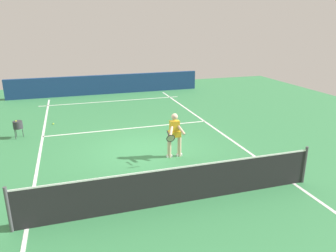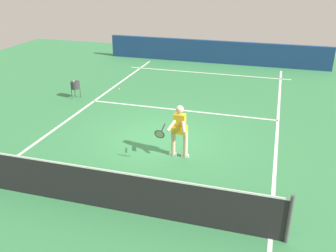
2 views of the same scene
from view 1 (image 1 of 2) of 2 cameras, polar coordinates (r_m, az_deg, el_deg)
The scene contains 10 objects.
ground_plane at distance 11.71m, azimuth -4.41°, elevation -4.37°, with size 27.34×27.34×0.00m, color #38844C.
court_back_wall at distance 21.27m, azimuth -10.80°, elevation 7.27°, with size 12.15×0.24×1.22m, color navy.
baseline_marking at distance 19.26m, azimuth -9.88°, elevation 4.37°, with size 8.15×0.10×0.01m, color white.
service_line_marking at distance 14.17m, azimuth -6.88°, elevation -0.42°, with size 7.15×0.10×0.01m, color white.
sideline_left_marking at distance 12.92m, azimuth 11.24°, elevation -2.48°, with size 0.10×19.03×0.01m, color white.
sideline_right_marking at distance 11.53m, azimuth -22.09°, elevation -6.07°, with size 0.10×19.03×0.01m, color white.
court_net at distance 8.23m, azimuth 1.57°, elevation -10.50°, with size 7.83×0.08×1.10m.
tennis_player at distance 10.84m, azimuth 1.16°, elevation -1.39°, with size 0.79×0.92×1.55m.
tennis_ball_near at distance 15.52m, azimuth -19.72°, elevation 0.38°, with size 0.07×0.07×0.07m, color #D1E533.
ball_hopper at distance 14.09m, azimuth -25.14°, elevation 0.17°, with size 0.36×0.36×0.74m.
Camera 1 is at (2.38, 10.58, 4.44)m, focal length 34.29 mm.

